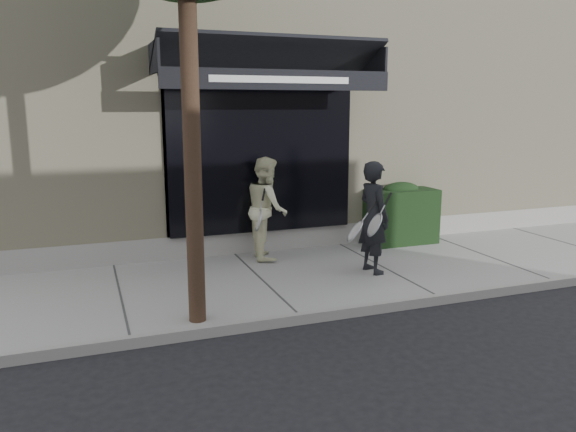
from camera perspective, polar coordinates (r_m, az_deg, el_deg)
name	(u,v)px	position (r m, az deg, el deg)	size (l,w,h in m)	color
ground	(380,273)	(9.15, 9.33, -5.70)	(80.00, 80.00, 0.00)	black
sidewalk	(380,269)	(9.13, 9.34, -5.34)	(20.00, 3.00, 0.12)	gray
curb	(437,299)	(7.89, 14.94, -8.18)	(20.00, 0.10, 0.14)	gray
building_facade	(277,101)	(13.29, -1.10, 11.61)	(14.30, 8.04, 5.64)	beige
hedge	(400,214)	(10.59, 11.30, 0.20)	(1.30, 0.70, 1.14)	black
pedestrian_front	(374,217)	(8.56, 8.69, -0.14)	(0.84, 0.86, 1.70)	black
pedestrian_back	(267,208)	(9.29, -2.17, 0.83)	(0.76, 0.91, 1.69)	beige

